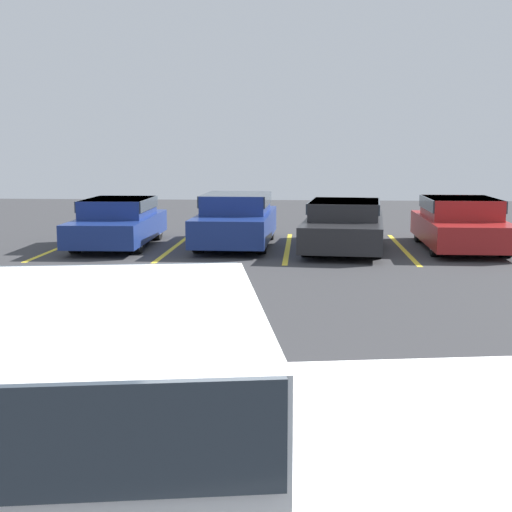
% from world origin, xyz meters
% --- Properties ---
extents(stall_stripe_a, '(0.12, 5.45, 0.01)m').
position_xyz_m(stall_stripe_a, '(-6.34, 13.90, 0.00)').
color(stall_stripe_a, yellow).
rests_on(stall_stripe_a, ground_plane).
extents(stall_stripe_b, '(0.12, 5.45, 0.01)m').
position_xyz_m(stall_stripe_b, '(-3.55, 13.90, 0.00)').
color(stall_stripe_b, yellow).
rests_on(stall_stripe_b, ground_plane).
extents(stall_stripe_c, '(0.12, 5.45, 0.01)m').
position_xyz_m(stall_stripe_c, '(-0.76, 13.90, 0.00)').
color(stall_stripe_c, yellow).
rests_on(stall_stripe_c, ground_plane).
extents(stall_stripe_d, '(0.12, 5.45, 0.01)m').
position_xyz_m(stall_stripe_d, '(2.04, 13.90, 0.00)').
color(stall_stripe_d, yellow).
rests_on(stall_stripe_d, ground_plane).
extents(parked_sedan_a, '(1.79, 4.29, 1.18)m').
position_xyz_m(parked_sedan_a, '(-4.98, 13.92, 0.63)').
color(parked_sedan_a, navy).
rests_on(parked_sedan_a, ground_plane).
extents(parked_sedan_b, '(1.83, 4.43, 1.30)m').
position_xyz_m(parked_sedan_b, '(-2.05, 14.18, 0.69)').
color(parked_sedan_b, navy).
rests_on(parked_sedan_b, ground_plane).
extents(parked_sedan_c, '(2.26, 4.84, 1.16)m').
position_xyz_m(parked_sedan_c, '(0.62, 13.77, 0.62)').
color(parked_sedan_c, '#232326').
rests_on(parked_sedan_c, ground_plane).
extents(parked_sedan_d, '(1.87, 4.31, 1.24)m').
position_xyz_m(parked_sedan_d, '(3.41, 13.98, 0.65)').
color(parked_sedan_d, maroon).
rests_on(parked_sedan_d, ground_plane).
extents(wheel_stop_curb, '(1.65, 0.20, 0.14)m').
position_xyz_m(wheel_stop_curb, '(1.09, 17.13, 0.07)').
color(wheel_stop_curb, '#B7B2A8').
rests_on(wheel_stop_curb, ground_plane).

